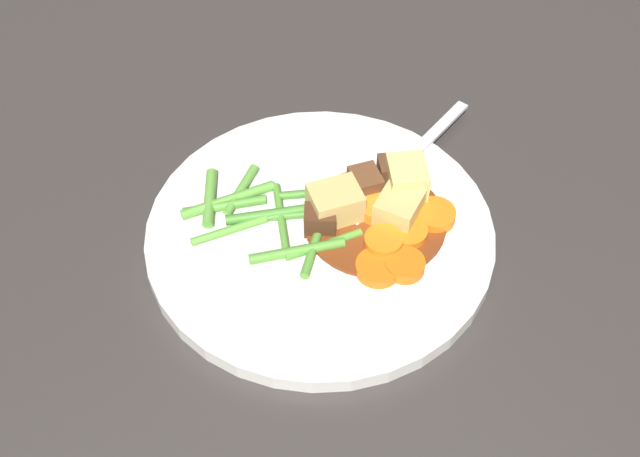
% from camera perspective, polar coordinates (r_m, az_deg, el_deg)
% --- Properties ---
extents(ground_plane, '(3.00, 3.00, 0.00)m').
position_cam_1_polar(ground_plane, '(0.65, 0.00, -0.79)').
color(ground_plane, '#383330').
extents(dinner_plate, '(0.27, 0.27, 0.01)m').
position_cam_1_polar(dinner_plate, '(0.65, 0.00, -0.40)').
color(dinner_plate, white).
rests_on(dinner_plate, ground_plane).
extents(stew_sauce, '(0.11, 0.11, 0.00)m').
position_cam_1_polar(stew_sauce, '(0.65, 3.85, 0.60)').
color(stew_sauce, brown).
rests_on(stew_sauce, dinner_plate).
extents(carrot_slice_0, '(0.03, 0.03, 0.01)m').
position_cam_1_polar(carrot_slice_0, '(0.65, 4.03, 1.35)').
color(carrot_slice_0, orange).
rests_on(carrot_slice_0, dinner_plate).
extents(carrot_slice_1, '(0.04, 0.04, 0.01)m').
position_cam_1_polar(carrot_slice_1, '(0.62, 4.45, -1.04)').
color(carrot_slice_1, orange).
rests_on(carrot_slice_1, dinner_plate).
extents(carrot_slice_2, '(0.05, 0.05, 0.01)m').
position_cam_1_polar(carrot_slice_2, '(0.63, 6.09, -0.28)').
color(carrot_slice_2, orange).
rests_on(carrot_slice_2, dinner_plate).
extents(carrot_slice_3, '(0.04, 0.04, 0.01)m').
position_cam_1_polar(carrot_slice_3, '(0.61, 4.08, -2.74)').
color(carrot_slice_3, orange).
rests_on(carrot_slice_3, dinner_plate).
extents(carrot_slice_4, '(0.04, 0.04, 0.01)m').
position_cam_1_polar(carrot_slice_4, '(0.65, 8.02, 0.91)').
color(carrot_slice_4, orange).
rests_on(carrot_slice_4, dinner_plate).
extents(carrot_slice_5, '(0.04, 0.04, 0.01)m').
position_cam_1_polar(carrot_slice_5, '(0.61, 5.94, -2.56)').
color(carrot_slice_5, orange).
rests_on(carrot_slice_5, dinner_plate).
extents(potato_chunk_0, '(0.03, 0.04, 0.03)m').
position_cam_1_polar(potato_chunk_0, '(0.65, 6.07, 3.29)').
color(potato_chunk_0, '#E5CC7A').
rests_on(potato_chunk_0, dinner_plate).
extents(potato_chunk_1, '(0.04, 0.04, 0.03)m').
position_cam_1_polar(potato_chunk_1, '(0.64, 1.08, 1.73)').
color(potato_chunk_1, '#DBBC6B').
rests_on(potato_chunk_1, dinner_plate).
extents(potato_chunk_2, '(0.05, 0.05, 0.03)m').
position_cam_1_polar(potato_chunk_2, '(0.64, 5.63, 1.10)').
color(potato_chunk_2, '#DBBC6B').
rests_on(potato_chunk_2, dinner_plate).
extents(meat_chunk_0, '(0.03, 0.03, 0.02)m').
position_cam_1_polar(meat_chunk_0, '(0.66, 3.19, 3.10)').
color(meat_chunk_0, brown).
rests_on(meat_chunk_0, dinner_plate).
extents(meat_chunk_1, '(0.03, 0.02, 0.02)m').
position_cam_1_polar(meat_chunk_1, '(0.63, 0.14, 0.39)').
color(meat_chunk_1, '#4C2B19').
rests_on(meat_chunk_1, dinner_plate).
extents(meat_chunk_2, '(0.02, 0.02, 0.02)m').
position_cam_1_polar(meat_chunk_2, '(0.67, 5.07, 4.01)').
color(meat_chunk_2, '#56331E').
rests_on(meat_chunk_2, dinner_plate).
extents(green_bean_0, '(0.06, 0.01, 0.01)m').
position_cam_1_polar(green_bean_0, '(0.66, -0.86, 2.45)').
color(green_bean_0, '#4C8E33').
rests_on(green_bean_0, dinner_plate).
extents(green_bean_1, '(0.05, 0.01, 0.01)m').
position_cam_1_polar(green_bean_1, '(0.65, -1.98, 0.92)').
color(green_bean_1, '#4C8E33').
rests_on(green_bean_1, dinner_plate).
extents(green_bean_2, '(0.03, 0.06, 0.01)m').
position_cam_1_polar(green_bean_2, '(0.62, -0.43, -1.22)').
color(green_bean_2, '#599E38').
rests_on(green_bean_2, dinner_plate).
extents(green_bean_3, '(0.02, 0.06, 0.01)m').
position_cam_1_polar(green_bean_3, '(0.66, -7.72, 2.14)').
color(green_bean_3, '#66AD42').
rests_on(green_bean_3, dinner_plate).
extents(green_bean_4, '(0.06, 0.02, 0.01)m').
position_cam_1_polar(green_bean_4, '(0.63, 0.37, -1.12)').
color(green_bean_4, '#599E38').
rests_on(green_bean_4, dinner_plate).
extents(green_bean_5, '(0.06, 0.02, 0.01)m').
position_cam_1_polar(green_bean_5, '(0.64, -6.38, -0.12)').
color(green_bean_5, '#66AD42').
rests_on(green_bean_5, dinner_plate).
extents(green_bean_6, '(0.07, 0.01, 0.01)m').
position_cam_1_polar(green_bean_6, '(0.65, -3.55, 1.00)').
color(green_bean_6, '#4C8E33').
rests_on(green_bean_6, dinner_plate).
extents(green_bean_7, '(0.08, 0.03, 0.01)m').
position_cam_1_polar(green_bean_7, '(0.66, -6.44, 1.99)').
color(green_bean_7, '#66AD42').
rests_on(green_bean_7, dinner_plate).
extents(green_bean_8, '(0.07, 0.01, 0.01)m').
position_cam_1_polar(green_bean_8, '(0.66, -6.70, 1.59)').
color(green_bean_8, '#599E38').
rests_on(green_bean_8, dinner_plate).
extents(green_bean_9, '(0.01, 0.07, 0.01)m').
position_cam_1_polar(green_bean_9, '(0.64, -2.73, 0.68)').
color(green_bean_9, '#599E38').
rests_on(green_bean_9, dinner_plate).
extents(green_bean_10, '(0.07, 0.01, 0.01)m').
position_cam_1_polar(green_bean_10, '(0.62, -1.60, -1.58)').
color(green_bean_10, '#599E38').
rests_on(green_bean_10, dinner_plate).
extents(green_bean_11, '(0.03, 0.05, 0.01)m').
position_cam_1_polar(green_bean_11, '(0.67, -5.54, 2.71)').
color(green_bean_11, '#66AD42').
rests_on(green_bean_11, dinner_plate).
extents(fork, '(0.14, 0.13, 0.00)m').
position_cam_1_polar(fork, '(0.69, 5.95, 4.60)').
color(fork, silver).
rests_on(fork, dinner_plate).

